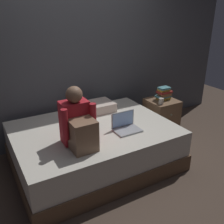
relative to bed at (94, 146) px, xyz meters
The scene contains 9 objects.
ground_plane 0.45m from the bed, 56.31° to the right, with size 8.00×8.00×0.00m, color #47382D.
wall_back 1.42m from the bed, 77.47° to the left, with size 5.60×0.10×2.70m, color #4C4F54.
bed is the anchor object (origin of this frame).
nightstand 1.32m from the bed, ahead, with size 0.44×0.46×0.60m.
person_sitting 0.69m from the bed, 137.17° to the right, with size 0.39×0.44×0.66m.
laptop 0.52m from the bed, 39.85° to the right, with size 0.32×0.23×0.22m.
pillow 0.61m from the bed, 62.44° to the left, with size 0.56×0.36×0.13m, color beige.
book_stack 1.42m from the bed, ahead, with size 0.24×0.16×0.20m.
mug 1.23m from the bed, ahead, with size 0.08×0.08×0.09m, color #BCB2A3.
Camera 1 is at (-1.43, -2.31, 1.97)m, focal length 40.59 mm.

